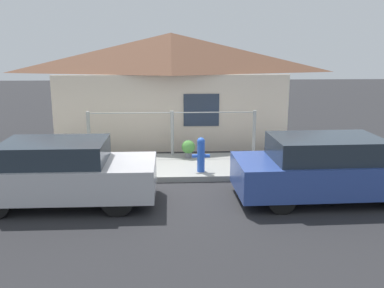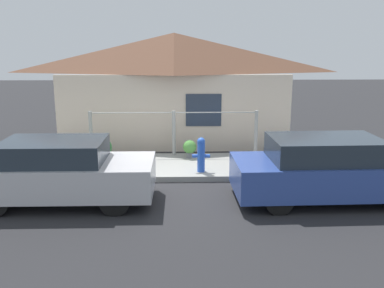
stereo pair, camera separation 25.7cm
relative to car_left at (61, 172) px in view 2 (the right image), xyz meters
The scene contains 9 objects.
ground_plane 2.76m from the car_left, 29.04° to the left, with size 60.00×60.00×0.00m, color #262628.
sidewalk 3.45m from the car_left, 46.38° to the left, with size 24.00×2.31×0.14m.
house 6.24m from the car_left, 66.43° to the left, with size 7.68×2.23×3.67m.
fence 4.18m from the car_left, 55.95° to the left, with size 4.90×0.10×1.30m.
car_left is the anchor object (origin of this frame).
car_right 5.72m from the car_left, ahead, with size 4.20×1.77×1.40m.
fire_hydrant 3.51m from the car_left, 29.64° to the left, with size 0.45×0.20×0.89m.
potted_plant_near_hydrant 4.18m from the car_left, 48.04° to the left, with size 0.38×0.38×0.51m.
potted_plant_by_fence 2.61m from the car_left, 81.70° to the left, with size 0.58×0.58×0.73m.
Camera 2 is at (0.21, -10.02, 3.34)m, focal length 40.00 mm.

